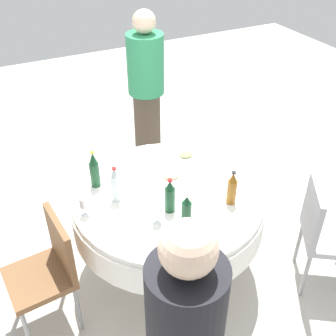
{
  "coord_description": "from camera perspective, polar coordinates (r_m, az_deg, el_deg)",
  "views": [
    {
      "loc": [
        -1.01,
        -2.06,
        2.58
      ],
      "look_at": [
        0.0,
        0.0,
        0.96
      ],
      "focal_mm": 44.46,
      "sensor_mm": 36.0,
      "label": 1
    }
  ],
  "objects": [
    {
      "name": "bottle_dark_green_far",
      "position": [
        2.98,
        -10.07,
        -0.27
      ],
      "size": [
        0.07,
        0.07,
        0.29
      ],
      "color": "#194728",
      "rests_on": "dining_table"
    },
    {
      "name": "wine_glass_near",
      "position": [
        2.66,
        -1.52,
        -5.89
      ],
      "size": [
        0.06,
        0.06,
        0.14
      ],
      "color": "white",
      "rests_on": "dining_table"
    },
    {
      "name": "spoon_rear",
      "position": [
        2.92,
        4.97,
        -3.93
      ],
      "size": [
        0.17,
        0.08,
        0.0
      ],
      "primitive_type": "cube",
      "rotation": [
        0.0,
        0.0,
        0.39
      ],
      "color": "silver",
      "rests_on": "dining_table"
    },
    {
      "name": "bottle_amber_south",
      "position": [
        2.82,
        8.77,
        -2.8
      ],
      "size": [
        0.07,
        0.07,
        0.26
      ],
      "color": "#8C5619",
      "rests_on": "dining_table"
    },
    {
      "name": "person_south",
      "position": [
        4.02,
        -2.98,
        10.01
      ],
      "size": [
        0.34,
        0.34,
        1.66
      ],
      "rotation": [
        0.0,
        0.0,
        -0.31
      ],
      "color": "#4C3F33",
      "rests_on": "ground_plane"
    },
    {
      "name": "plate_outer",
      "position": [
        3.07,
        0.41,
        -1.27
      ],
      "size": [
        0.24,
        0.24,
        0.04
      ],
      "color": "white",
      "rests_on": "dining_table"
    },
    {
      "name": "bottle_dark_green_near",
      "position": [
        2.73,
        0.26,
        -3.89
      ],
      "size": [
        0.07,
        0.07,
        0.26
      ],
      "color": "#194728",
      "rests_on": "dining_table"
    },
    {
      "name": "chair_north",
      "position": [
        3.19,
        20.47,
        -7.89
      ],
      "size": [
        0.55,
        0.55,
        0.87
      ],
      "rotation": [
        0.0,
        0.0,
        4.14
      ],
      "color": "#99999E",
      "rests_on": "ground_plane"
    },
    {
      "name": "wine_glass_west",
      "position": [
        2.77,
        -11.45,
        -4.72
      ],
      "size": [
        0.06,
        0.06,
        0.14
      ],
      "color": "white",
      "rests_on": "dining_table"
    },
    {
      "name": "chair_west",
      "position": [
        2.86,
        -16.0,
        -12.83
      ],
      "size": [
        0.44,
        0.44,
        0.87
      ],
      "rotation": [
        0.0,
        0.0,
        1.66
      ],
      "color": "brown",
      "rests_on": "ground_plane"
    },
    {
      "name": "knife_south",
      "position": [
        2.56,
        -1.01,
        -10.58
      ],
      "size": [
        0.13,
        0.15,
        0.0
      ],
      "primitive_type": "cube",
      "rotation": [
        0.0,
        0.0,
        5.39
      ],
      "color": "silver",
      "rests_on": "dining_table"
    },
    {
      "name": "dining_table",
      "position": [
        3.04,
        0.0,
        -5.7
      ],
      "size": [
        1.38,
        1.38,
        0.74
      ],
      "color": "white",
      "rests_on": "ground_plane"
    },
    {
      "name": "bottle_clear_rear",
      "position": [
        2.84,
        -7.23,
        -2.32
      ],
      "size": [
        0.07,
        0.07,
        0.27
      ],
      "color": "silver",
      "rests_on": "dining_table"
    },
    {
      "name": "plate_mid",
      "position": [
        3.15,
        -5.35,
        -0.47
      ],
      "size": [
        0.23,
        0.23,
        0.02
      ],
      "color": "white",
      "rests_on": "dining_table"
    },
    {
      "name": "bottle_dark_green_left",
      "position": [
        2.57,
        2.54,
        -6.4
      ],
      "size": [
        0.06,
        0.06,
        0.29
      ],
      "color": "#194728",
      "rests_on": "dining_table"
    },
    {
      "name": "wine_glass_far",
      "position": [
        2.46,
        3.45,
        -9.85
      ],
      "size": [
        0.06,
        0.06,
        0.15
      ],
      "color": "white",
      "rests_on": "dining_table"
    },
    {
      "name": "plate_right",
      "position": [
        3.31,
        2.46,
        1.64
      ],
      "size": [
        0.23,
        0.23,
        0.04
      ],
      "color": "white",
      "rests_on": "dining_table"
    },
    {
      "name": "ground_plane",
      "position": [
        3.45,
        0.0,
        -13.12
      ],
      "size": [
        10.0,
        10.0,
        0.0
      ],
      "primitive_type": "plane",
      "color": "#B7B2A8"
    }
  ]
}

